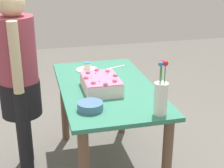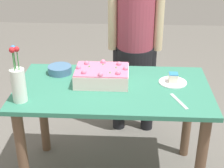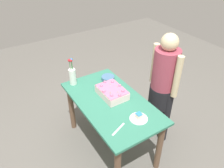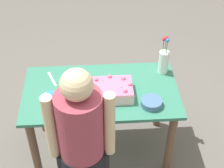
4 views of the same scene
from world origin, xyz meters
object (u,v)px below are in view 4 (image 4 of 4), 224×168
(flower_vase, at_px, (164,61))
(person_standing, at_px, (82,145))
(sheet_cake, at_px, (110,90))
(serving_plate_with_slice, at_px, (51,98))
(fruit_bowl, at_px, (151,103))
(cake_knife, at_px, (52,79))

(flower_vase, bearing_deg, person_standing, 51.03)
(sheet_cake, height_order, flower_vase, flower_vase)
(serving_plate_with_slice, relative_size, fruit_bowl, 1.12)
(serving_plate_with_slice, xyz_separation_m, fruit_bowl, (-0.81, 0.12, 0.01))
(sheet_cake, relative_size, person_standing, 0.24)
(serving_plate_with_slice, bearing_deg, cake_knife, -87.62)
(sheet_cake, xyz_separation_m, person_standing, (0.23, 0.60, 0.04))
(flower_vase, distance_m, person_standing, 1.14)
(person_standing, bearing_deg, sheet_cake, -20.93)
(cake_knife, bearing_deg, flower_vase, 70.92)
(serving_plate_with_slice, height_order, fruit_bowl, serving_plate_with_slice)
(fruit_bowl, bearing_deg, flower_vase, -111.26)
(sheet_cake, relative_size, fruit_bowl, 2.12)
(sheet_cake, height_order, serving_plate_with_slice, sheet_cake)
(cake_knife, height_order, person_standing, person_standing)
(cake_knife, distance_m, person_standing, 0.89)
(cake_knife, distance_m, flower_vase, 0.99)
(sheet_cake, distance_m, cake_knife, 0.56)
(serving_plate_with_slice, height_order, cake_knife, serving_plate_with_slice)
(serving_plate_with_slice, xyz_separation_m, person_standing, (-0.26, 0.58, 0.08))
(serving_plate_with_slice, relative_size, person_standing, 0.13)
(sheet_cake, height_order, fruit_bowl, sheet_cake)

